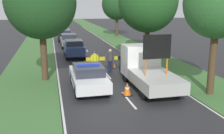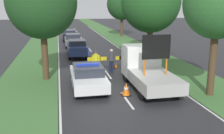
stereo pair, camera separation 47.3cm
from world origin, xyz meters
name	(u,v)px [view 1 (the left image)]	position (x,y,z in m)	size (l,w,h in m)	color
ground_plane	(120,90)	(0.00, 0.00, 0.00)	(160.00, 160.00, 0.00)	#28282B
lane_markings	(88,51)	(0.00, 13.29, 0.00)	(6.90, 65.26, 0.01)	silver
grass_verge_left	(37,44)	(-5.39, 20.00, 0.01)	(3.78, 120.00, 0.03)	#427038
grass_verge_right	(120,41)	(5.39, 20.00, 0.01)	(3.78, 120.00, 0.03)	#427038
police_car	(88,77)	(-1.75, 0.71, 0.75)	(1.86, 4.63, 1.54)	white
work_truck	(147,68)	(1.75, 0.48, 1.10)	(2.17, 5.21, 3.27)	white
road_barrier	(105,59)	(0.09, 4.67, 0.89)	(2.84, 0.08, 1.08)	black
police_officer	(95,60)	(-0.77, 4.25, 0.94)	(0.57, 0.36, 1.58)	#191E38
pedestrian_civilian	(110,59)	(0.35, 4.18, 1.02)	(0.62, 0.40, 1.73)	#191E38
traffic_cone_near_police	(114,65)	(0.95, 5.52, 0.24)	(0.34, 0.34, 0.48)	black
traffic_cone_centre_front	(127,89)	(0.14, -0.86, 0.35)	(0.51, 0.51, 0.70)	black
queued_car_hatch_blue	(74,48)	(-1.65, 10.70, 0.85)	(1.76, 4.24, 1.61)	navy
queued_car_suv_grey	(69,40)	(-1.68, 16.92, 0.80)	(1.84, 4.44, 1.53)	slate
queued_car_sedan_black	(65,35)	(-1.86, 22.41, 0.78)	(1.80, 4.24, 1.50)	black
roadside_tree_near_right	(41,2)	(-4.24, 3.22, 4.96)	(4.38, 4.38, 7.28)	#4C3823
roadside_tree_mid_left	(218,4)	(4.63, -1.74, 4.86)	(3.47, 3.47, 6.72)	#4C3823
roadside_tree_mid_right	(148,1)	(4.20, 6.99, 5.07)	(4.89, 4.89, 7.66)	#4C3823
roadside_tree_far_left	(117,4)	(6.40, 26.00, 4.91)	(4.58, 4.58, 7.34)	#4C3823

